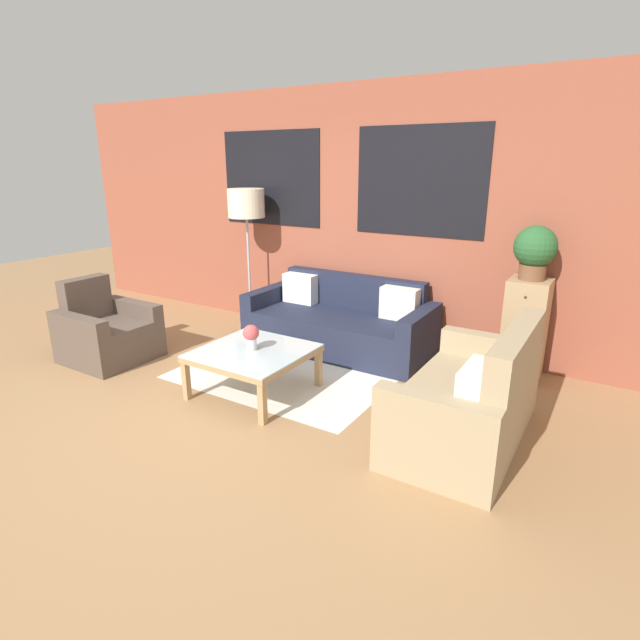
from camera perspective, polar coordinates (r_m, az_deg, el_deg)
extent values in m
plane|color=#9E754C|center=(4.37, -14.13, -10.08)|extent=(16.00, 16.00, 0.00)
cube|color=brown|center=(5.85, 2.34, 11.80)|extent=(8.40, 0.08, 2.80)
cube|color=black|center=(6.31, -5.66, 15.80)|extent=(1.40, 0.01, 1.10)
cube|color=black|center=(5.38, 11.30, 15.25)|extent=(1.40, 0.01, 1.10)
cube|color=silver|center=(5.06, -3.00, -5.57)|extent=(2.03, 1.74, 0.00)
cube|color=#1E2338|center=(5.44, 1.62, -1.60)|extent=(1.72, 0.72, 0.40)
cube|color=#1E2338|center=(5.75, 3.85, 1.41)|extent=(1.72, 0.16, 0.78)
cube|color=#1E2338|center=(5.98, -5.78, 0.99)|extent=(0.16, 0.88, 0.58)
cube|color=#1E2338|center=(5.11, 11.24, -2.19)|extent=(0.16, 0.88, 0.58)
cube|color=white|center=(5.89, -2.28, 3.63)|extent=(0.40, 0.16, 0.34)
cube|color=silver|center=(5.31, 9.07, 1.86)|extent=(0.40, 0.16, 0.34)
cube|color=tan|center=(3.94, 14.88, -9.91)|extent=(0.64, 1.21, 0.42)
cube|color=tan|center=(3.76, 21.05, -7.70)|extent=(0.16, 1.21, 0.92)
cube|color=tan|center=(4.48, 18.56, -5.40)|extent=(0.80, 0.14, 0.62)
cube|color=tan|center=(3.30, 12.77, -13.45)|extent=(0.80, 0.14, 0.62)
cube|color=white|center=(3.39, 17.31, -7.68)|extent=(0.16, 0.40, 0.34)
cube|color=brown|center=(5.61, -22.38, -2.38)|extent=(0.64, 0.52, 0.40)
cube|color=brown|center=(5.87, -24.96, 0.39)|extent=(0.16, 0.52, 0.84)
cube|color=brown|center=(5.48, -25.70, -2.39)|extent=(0.80, 0.14, 0.56)
cube|color=brown|center=(5.83, -20.38, -0.59)|extent=(0.80, 0.14, 0.56)
cube|color=silver|center=(4.45, -7.63, -3.47)|extent=(0.91, 0.91, 0.01)
cube|color=tan|center=(4.16, -11.37, -5.65)|extent=(0.91, 0.05, 0.05)
cube|color=tan|center=(4.78, -4.36, -2.25)|extent=(0.91, 0.05, 0.05)
cube|color=tan|center=(4.73, -11.68, -2.79)|extent=(0.05, 0.91, 0.05)
cube|color=tan|center=(4.22, -3.04, -5.00)|extent=(0.05, 0.91, 0.05)
cube|color=tan|center=(4.52, -15.07, -6.42)|extent=(0.05, 0.05, 0.40)
cube|color=tan|center=(3.99, -6.62, -9.20)|extent=(0.05, 0.05, 0.40)
cube|color=tan|center=(5.07, -8.24, -3.27)|extent=(0.05, 0.06, 0.40)
cube|color=tan|center=(4.61, -0.16, -5.26)|extent=(0.05, 0.06, 0.40)
cylinder|color=#B2B2B7|center=(6.44, -7.84, -0.47)|extent=(0.28, 0.28, 0.02)
cylinder|color=#B2B2B7|center=(6.27, -8.10, 5.43)|extent=(0.03, 0.03, 1.34)
cylinder|color=beige|center=(6.15, -8.44, 13.07)|extent=(0.44, 0.44, 0.34)
cube|color=tan|center=(5.08, 22.34, -1.02)|extent=(0.36, 0.38, 0.97)
sphere|color=#38332D|center=(4.80, 22.42, 2.45)|extent=(0.02, 0.02, 0.02)
sphere|color=#38332D|center=(4.86, 22.09, -0.30)|extent=(0.02, 0.02, 0.02)
sphere|color=#38332D|center=(4.93, 21.77, -2.97)|extent=(0.02, 0.02, 0.02)
sphere|color=#38332D|center=(5.02, 21.46, -5.56)|extent=(0.02, 0.02, 0.02)
cylinder|color=brown|center=(4.94, 23.08, 5.08)|extent=(0.23, 0.23, 0.14)
sphere|color=#285B2D|center=(4.90, 23.40, 7.71)|extent=(0.38, 0.38, 0.38)
cylinder|color=silver|center=(4.43, -7.84, -2.73)|extent=(0.09, 0.09, 0.11)
sphere|color=#CC4C4C|center=(4.40, -7.89, -1.46)|extent=(0.14, 0.14, 0.14)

